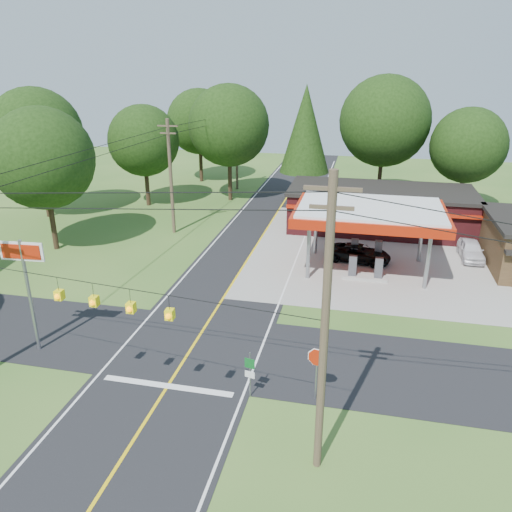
% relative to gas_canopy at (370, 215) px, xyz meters
% --- Properties ---
extents(ground, '(120.00, 120.00, 0.00)m').
position_rel_gas_canopy_xyz_m(ground, '(-9.00, -13.00, -4.27)').
color(ground, '#335E21').
rests_on(ground, ground).
extents(main_highway, '(8.00, 120.00, 0.02)m').
position_rel_gas_canopy_xyz_m(main_highway, '(-9.00, -13.00, -4.26)').
color(main_highway, black).
rests_on(main_highway, ground).
extents(cross_road, '(70.00, 7.00, 0.02)m').
position_rel_gas_canopy_xyz_m(cross_road, '(-9.00, -13.00, -4.25)').
color(cross_road, black).
rests_on(cross_road, ground).
extents(lane_center_yellow, '(0.15, 110.00, 0.00)m').
position_rel_gas_canopy_xyz_m(lane_center_yellow, '(-9.00, -13.00, -4.24)').
color(lane_center_yellow, yellow).
rests_on(lane_center_yellow, main_highway).
extents(gas_canopy, '(10.60, 7.40, 4.88)m').
position_rel_gas_canopy_xyz_m(gas_canopy, '(0.00, 0.00, 0.00)').
color(gas_canopy, gray).
rests_on(gas_canopy, ground).
extents(convenience_store, '(16.40, 7.55, 3.80)m').
position_rel_gas_canopy_xyz_m(convenience_store, '(1.00, 9.98, -2.35)').
color(convenience_store, '#5B1A1E').
rests_on(convenience_store, ground).
extents(utility_pole_near_right, '(1.80, 0.30, 11.50)m').
position_rel_gas_canopy_xyz_m(utility_pole_near_right, '(-1.50, -20.00, 1.69)').
color(utility_pole_near_right, '#473828').
rests_on(utility_pole_near_right, ground).
extents(utility_pole_far_left, '(1.80, 0.30, 10.00)m').
position_rel_gas_canopy_xyz_m(utility_pole_far_left, '(-17.00, 5.00, 0.93)').
color(utility_pole_far_left, '#473828').
rests_on(utility_pole_far_left, ground).
extents(utility_pole_north, '(0.30, 0.30, 9.50)m').
position_rel_gas_canopy_xyz_m(utility_pole_north, '(-15.50, 22.00, 0.48)').
color(utility_pole_north, '#473828').
rests_on(utility_pole_north, ground).
extents(overhead_beacons, '(17.04, 2.04, 1.03)m').
position_rel_gas_canopy_xyz_m(overhead_beacons, '(-10.00, -19.00, 1.95)').
color(overhead_beacons, black).
rests_on(overhead_beacons, ground).
extents(treeline_backdrop, '(70.27, 51.59, 13.30)m').
position_rel_gas_canopy_xyz_m(treeline_backdrop, '(-8.18, 11.01, 3.22)').
color(treeline_backdrop, '#332316').
rests_on(treeline_backdrop, ground).
extents(suv_car, '(5.50, 5.50, 1.32)m').
position_rel_gas_canopy_xyz_m(suv_car, '(-0.50, 1.50, -3.61)').
color(suv_car, black).
rests_on(suv_car, ground).
extents(sedan_car, '(4.18, 4.18, 1.42)m').
position_rel_gas_canopy_xyz_m(sedan_car, '(8.00, 4.00, -3.56)').
color(sedan_car, white).
rests_on(sedan_car, ground).
extents(big_stop_sign, '(2.33, 0.29, 6.27)m').
position_rel_gas_canopy_xyz_m(big_stop_sign, '(-17.00, -15.01, 0.33)').
color(big_stop_sign, gray).
rests_on(big_stop_sign, ground).
extents(octagonal_stop_sign, '(0.91, 0.23, 2.69)m').
position_rel_gas_canopy_xyz_m(octagonal_stop_sign, '(-2.00, -16.01, -2.25)').
color(octagonal_stop_sign, gray).
rests_on(octagonal_stop_sign, ground).
extents(route_sign_post, '(0.48, 0.14, 2.38)m').
position_rel_gas_canopy_xyz_m(route_sign_post, '(-4.97, -16.52, -2.84)').
color(route_sign_post, gray).
rests_on(route_sign_post, ground).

